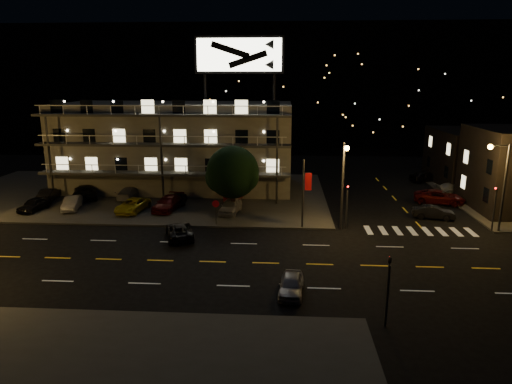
# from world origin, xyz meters

# --- Properties ---
(ground) EXTENTS (140.00, 140.00, 0.00)m
(ground) POSITION_xyz_m (0.00, 0.00, 0.00)
(ground) COLOR black
(ground) RESTS_ON ground
(curb_nw) EXTENTS (44.00, 24.00, 0.15)m
(curb_nw) POSITION_xyz_m (-14.00, 20.00, 0.07)
(curb_nw) COLOR #3A3A37
(curb_nw) RESTS_ON ground
(motel) EXTENTS (28.00, 13.80, 18.10)m
(motel) POSITION_xyz_m (-9.94, 23.88, 5.34)
(motel) COLOR gray
(motel) RESTS_ON ground
(side_bldg_back) EXTENTS (14.06, 12.00, 7.00)m
(side_bldg_back) POSITION_xyz_m (29.99, 28.00, 3.50)
(side_bldg_back) COLOR black
(side_bldg_back) RESTS_ON ground
(hill_backdrop) EXTENTS (120.00, 25.00, 24.00)m
(hill_backdrop) POSITION_xyz_m (-5.94, 68.78, 11.55)
(hill_backdrop) COLOR black
(hill_backdrop) RESTS_ON ground
(streetlight_nc) EXTENTS (0.44, 1.92, 8.00)m
(streetlight_nc) POSITION_xyz_m (8.50, 7.94, 4.96)
(streetlight_nc) COLOR #2D2D30
(streetlight_nc) RESTS_ON ground
(streetlight_ne) EXTENTS (1.92, 0.44, 8.00)m
(streetlight_ne) POSITION_xyz_m (22.14, 8.30, 4.96)
(streetlight_ne) COLOR #2D2D30
(streetlight_ne) RESTS_ON ground
(signal_nw) EXTENTS (0.20, 0.27, 4.60)m
(signal_nw) POSITION_xyz_m (9.00, 8.50, 2.57)
(signal_nw) COLOR #2D2D30
(signal_nw) RESTS_ON ground
(signal_sw) EXTENTS (0.20, 0.27, 4.60)m
(signal_sw) POSITION_xyz_m (9.00, -8.50, 2.57)
(signal_sw) COLOR #2D2D30
(signal_sw) RESTS_ON ground
(signal_ne) EXTENTS (0.27, 0.20, 4.60)m
(signal_ne) POSITION_xyz_m (22.00, 8.50, 2.57)
(signal_ne) COLOR #2D2D30
(signal_ne) RESTS_ON ground
(banner_north) EXTENTS (0.83, 0.16, 6.40)m
(banner_north) POSITION_xyz_m (5.09, 8.40, 3.43)
(banner_north) COLOR #2D2D30
(banner_north) RESTS_ON ground
(stop_sign) EXTENTS (0.91, 0.11, 2.61)m
(stop_sign) POSITION_xyz_m (-3.00, 8.57, 1.71)
(stop_sign) COLOR #2D2D30
(stop_sign) RESTS_ON ground
(tree) EXTENTS (5.45, 5.25, 6.86)m
(tree) POSITION_xyz_m (-1.86, 12.33, 4.23)
(tree) COLOR black
(tree) RESTS_ON curb_nw
(lot_car_0) EXTENTS (2.20, 4.11, 1.33)m
(lot_car_0) POSITION_xyz_m (-22.39, 11.98, 0.82)
(lot_car_0) COLOR black
(lot_car_0) RESTS_ON curb_nw
(lot_car_1) EXTENTS (2.25, 4.25, 1.33)m
(lot_car_1) POSITION_xyz_m (-18.70, 12.70, 0.82)
(lot_car_1) COLOR #98989D
(lot_car_1) RESTS_ON curb_nw
(lot_car_2) EXTENTS (2.93, 4.99, 1.30)m
(lot_car_2) POSITION_xyz_m (-12.16, 12.27, 0.80)
(lot_car_2) COLOR gold
(lot_car_2) RESTS_ON curb_nw
(lot_car_3) EXTENTS (2.80, 5.15, 1.42)m
(lot_car_3) POSITION_xyz_m (-8.67, 13.12, 0.86)
(lot_car_3) COLOR #4E0B0B
(lot_car_3) RESTS_ON curb_nw
(lot_car_4) EXTENTS (2.25, 4.36, 1.42)m
(lot_car_4) POSITION_xyz_m (-2.09, 12.41, 0.86)
(lot_car_4) COLOR #98989D
(lot_car_4) RESTS_ON curb_nw
(lot_car_5) EXTENTS (1.91, 4.18, 1.33)m
(lot_car_5) POSITION_xyz_m (-22.96, 16.28, 0.81)
(lot_car_5) COLOR black
(lot_car_5) RESTS_ON curb_nw
(lot_car_6) EXTENTS (4.43, 6.07, 1.53)m
(lot_car_6) POSITION_xyz_m (-19.31, 17.38, 0.92)
(lot_car_6) COLOR black
(lot_car_6) RESTS_ON curb_nw
(lot_car_7) EXTENTS (1.87, 4.52, 1.31)m
(lot_car_7) POSITION_xyz_m (-14.24, 17.45, 0.80)
(lot_car_7) COLOR #98989D
(lot_car_7) RESTS_ON curb_nw
(lot_car_8) EXTENTS (1.91, 3.89, 1.28)m
(lot_car_8) POSITION_xyz_m (-8.13, 15.73, 0.79)
(lot_car_8) COLOR black
(lot_car_8) RESTS_ON curb_nw
(lot_car_9) EXTENTS (2.21, 4.28, 1.34)m
(lot_car_9) POSITION_xyz_m (-2.16, 17.37, 0.82)
(lot_car_9) COLOR #4E0B0B
(lot_car_9) RESTS_ON curb_nw
(side_car_0) EXTENTS (4.12, 2.07, 1.30)m
(side_car_0) POSITION_xyz_m (17.97, 12.17, 0.65)
(side_car_0) COLOR black
(side_car_0) RESTS_ON ground
(side_car_1) EXTENTS (5.77, 3.67, 1.48)m
(side_car_1) POSITION_xyz_m (20.36, 17.93, 0.74)
(side_car_1) COLOR #4E0B0B
(side_car_1) RESTS_ON ground
(side_car_2) EXTENTS (4.87, 3.04, 1.32)m
(side_car_2) POSITION_xyz_m (23.49, 22.42, 0.66)
(side_car_2) COLOR #98989D
(side_car_2) RESTS_ON ground
(side_car_3) EXTENTS (4.74, 3.22, 1.50)m
(side_car_3) POSITION_xyz_m (22.18, 29.06, 0.75)
(side_car_3) COLOR black
(side_car_3) RESTS_ON ground
(road_car_east) EXTENTS (1.81, 3.82, 1.26)m
(road_car_east) POSITION_xyz_m (3.82, -4.88, 0.63)
(road_car_east) COLOR #98989D
(road_car_east) RESTS_ON ground
(road_car_west) EXTENTS (3.49, 5.09, 1.29)m
(road_car_west) POSITION_xyz_m (-5.68, 5.12, 0.65)
(road_car_west) COLOR black
(road_car_west) RESTS_ON ground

